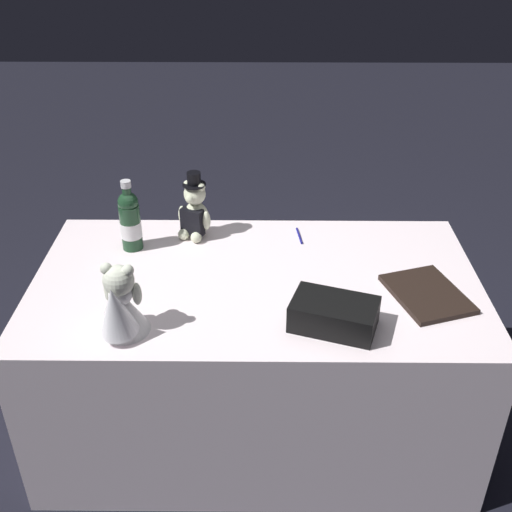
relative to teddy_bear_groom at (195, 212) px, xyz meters
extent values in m
plane|color=black|center=(0.25, -0.32, -0.83)|extent=(12.00, 12.00, 0.00)
cube|color=white|center=(0.25, -0.32, -0.47)|extent=(1.65, 0.92, 0.72)
ellipsoid|color=beige|center=(0.00, 0.01, -0.04)|extent=(0.11, 0.10, 0.15)
cube|color=black|center=(-0.01, -0.02, -0.04)|extent=(0.10, 0.08, 0.11)
sphere|color=beige|center=(0.00, 0.01, 0.08)|extent=(0.09, 0.09, 0.09)
sphere|color=beige|center=(-0.01, -0.03, 0.07)|extent=(0.04, 0.04, 0.04)
sphere|color=beige|center=(-0.02, 0.02, 0.11)|extent=(0.03, 0.03, 0.03)
sphere|color=beige|center=(0.03, -0.01, 0.11)|extent=(0.03, 0.03, 0.03)
ellipsoid|color=beige|center=(-0.05, 0.02, -0.02)|extent=(0.03, 0.03, 0.08)
ellipsoid|color=beige|center=(0.05, -0.03, -0.02)|extent=(0.03, 0.03, 0.08)
sphere|color=beige|center=(-0.05, -0.03, -0.09)|extent=(0.05, 0.05, 0.05)
sphere|color=beige|center=(0.01, -0.06, -0.09)|extent=(0.05, 0.05, 0.05)
cylinder|color=black|center=(0.00, 0.01, 0.12)|extent=(0.09, 0.09, 0.01)
cylinder|color=black|center=(0.00, 0.01, 0.14)|extent=(0.05, 0.05, 0.05)
cone|color=white|center=(-0.18, -0.63, -0.03)|extent=(0.17, 0.17, 0.15)
ellipsoid|color=white|center=(-0.18, -0.63, 0.03)|extent=(0.08, 0.07, 0.07)
sphere|color=silver|center=(-0.18, -0.63, 0.08)|extent=(0.10, 0.10, 0.10)
sphere|color=silver|center=(-0.17, -0.59, 0.08)|extent=(0.04, 0.04, 0.04)
sphere|color=silver|center=(-0.14, -0.63, 0.12)|extent=(0.04, 0.04, 0.04)
sphere|color=silver|center=(-0.21, -0.62, 0.12)|extent=(0.04, 0.04, 0.04)
ellipsoid|color=silver|center=(-0.13, -0.61, 0.02)|extent=(0.03, 0.03, 0.08)
ellipsoid|color=silver|center=(-0.22, -0.60, 0.02)|extent=(0.03, 0.03, 0.08)
cone|color=white|center=(-0.18, -0.68, 0.01)|extent=(0.15, 0.17, 0.19)
cylinder|color=#1D3F26|center=(-0.24, -0.10, -0.02)|extent=(0.08, 0.08, 0.19)
sphere|color=#1D3F26|center=(-0.24, -0.10, 0.09)|extent=(0.08, 0.08, 0.08)
cylinder|color=#1D3F26|center=(-0.24, -0.10, 0.14)|extent=(0.03, 0.03, 0.08)
cylinder|color=silver|center=(-0.24, -0.10, 0.17)|extent=(0.04, 0.04, 0.03)
cylinder|color=white|center=(-0.24, -0.10, -0.03)|extent=(0.08, 0.08, 0.07)
cylinder|color=navy|center=(0.43, -0.01, -0.11)|extent=(0.02, 0.12, 0.01)
cone|color=silver|center=(0.42, 0.06, -0.11)|extent=(0.01, 0.01, 0.01)
cube|color=black|center=(0.51, -0.60, -0.06)|extent=(0.31, 0.25, 0.10)
cube|color=#B7B7BF|center=(0.54, -0.68, -0.06)|extent=(0.03, 0.02, 0.02)
cube|color=black|center=(0.86, -0.43, -0.10)|extent=(0.31, 0.36, 0.02)
camera|label=1|loc=(0.27, -2.24, 1.16)|focal=43.68mm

